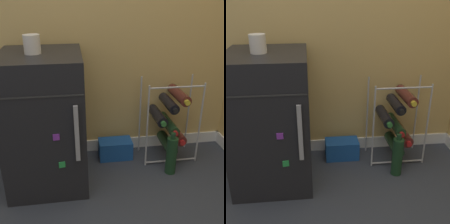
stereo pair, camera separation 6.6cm
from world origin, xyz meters
The scene contains 6 objects.
ground_plane centered at (0.00, 0.00, 0.00)m, with size 14.00×14.00×0.00m, color #333842.
mini_fridge centered at (-0.49, 0.37, 0.42)m, with size 0.48×0.57×0.85m.
wine_rack centered at (0.37, 0.50, 0.30)m, with size 0.39×0.31×0.61m.
soda_box centered at (-0.02, 0.55, 0.07)m, with size 0.25×0.14×0.14m.
fridge_top_cup centered at (-0.52, 0.36, 0.90)m, with size 0.09×0.09×0.11m.
loose_bottle_floor centered at (0.33, 0.29, 0.14)m, with size 0.07×0.07×0.31m.
Camera 2 is at (-0.25, -1.27, 1.18)m, focal length 45.00 mm.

